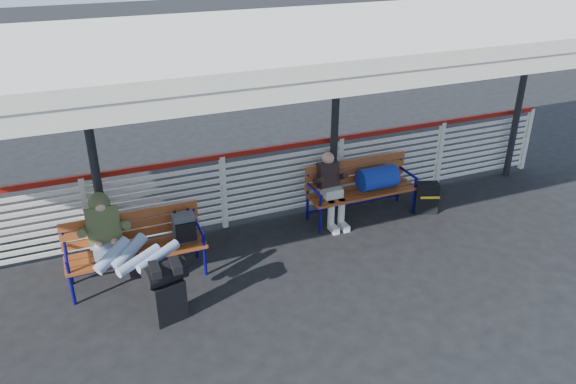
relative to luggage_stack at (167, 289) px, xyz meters
name	(u,v)px	position (x,y,z in m)	size (l,w,h in m)	color
ground	(268,293)	(1.29, 0.03, -0.44)	(60.00, 60.00, 0.00)	black
fence	(223,189)	(1.29, 1.93, 0.22)	(12.08, 0.08, 1.24)	silver
canopy	(238,44)	(1.29, 0.90, 2.60)	(12.60, 3.60, 3.16)	silver
luggage_stack	(167,289)	(0.00, 0.00, 0.00)	(0.54, 0.38, 0.81)	black
bench_left	(146,238)	(-0.05, 1.04, 0.14)	(1.80, 0.56, 0.92)	brown
bench_right	(370,181)	(3.57, 1.43, 0.17)	(1.80, 0.56, 0.92)	brown
traveler_man	(126,248)	(-0.35, 0.69, 0.26)	(0.93, 1.64, 0.77)	#91A0C4
companion_person	(331,188)	(2.88, 1.43, 0.16)	(0.32, 0.66, 1.15)	beige
suitcase_side	(426,198)	(4.48, 1.13, -0.18)	(0.43, 0.35, 0.52)	black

